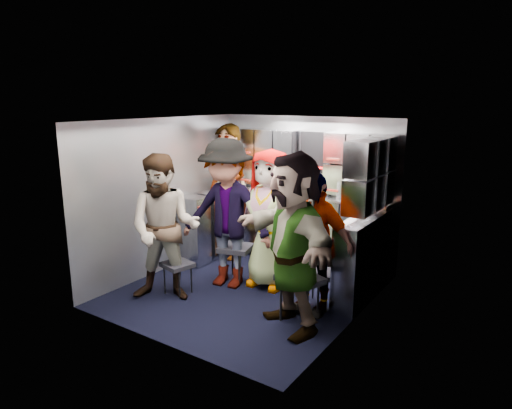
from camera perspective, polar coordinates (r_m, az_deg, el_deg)
The scene contains 29 objects.
floor at distance 5.81m, azimuth -1.06°, elevation -10.69°, with size 3.00×3.00×0.00m, color black.
wall_back at distance 6.73m, azimuth 6.23°, elevation 1.95°, with size 2.80×0.04×2.10m, color #90949D.
wall_left at distance 6.36m, azimuth -11.51°, elevation 1.10°, with size 0.04×3.00×2.10m, color #90949D.
wall_right at distance 4.83m, azimuth 12.65°, elevation -2.76°, with size 0.04×3.00×2.10m, color #90949D.
ceiling at distance 5.32m, azimuth -1.15°, elevation 10.47°, with size 2.80×3.00×0.02m, color silver.
cart_bank_back at distance 6.68m, azimuth 5.27°, elevation -3.01°, with size 2.68×0.38×0.99m, color #9497A2.
cart_bank_left at distance 6.75m, azimuth -6.67°, elevation -2.87°, with size 0.38×0.76×0.99m, color #9497A2.
counter at distance 6.55m, azimuth 5.37°, elevation 1.36°, with size 2.68×0.42×0.03m, color #B7B9BE.
locker_bank_back at distance 6.52m, azimuth 5.71°, elevation 5.53°, with size 2.68×0.28×0.82m, color #9497A2.
locker_bank_right at distance 5.43m, azimuth 14.12°, elevation 3.66°, with size 0.28×1.00×0.82m, color #9497A2.
right_cabinet at distance 5.59m, azimuth 13.20°, elevation -6.54°, with size 0.28×1.20×1.00m, color #9497A2.
coffee_niche at distance 6.50m, azimuth 7.36°, elevation 5.28°, with size 0.46×0.16×0.84m, color black, non-canonical shape.
red_latch_strip at distance 6.41m, azimuth 4.49°, elevation -0.13°, with size 2.60×0.02×0.03m, color maroon.
jump_seat_near_left at distance 5.69m, azimuth -9.79°, elevation -7.61°, with size 0.40×0.38×0.40m.
jump_seat_mid_left at distance 5.98m, azimuth -2.56°, elevation -5.68°, with size 0.49×0.47×0.47m.
jump_seat_center at distance 6.00m, azimuth 2.60°, elevation -6.29°, with size 0.40×0.39×0.40m.
jump_seat_mid_right at distance 5.36m, azimuth 7.91°, elevation -8.65°, with size 0.40×0.39×0.42m.
jump_seat_near_right at distance 4.95m, azimuth 5.53°, elevation -9.57°, with size 0.54×0.53×0.50m.
attendant_standing at distance 6.74m, azimuth -3.58°, elevation 1.57°, with size 0.73×0.48×1.99m, color black.
attendant_arc_a at distance 5.40m, azimuth -11.32°, elevation -2.96°, with size 0.85×0.66×1.74m, color black.
attendant_arc_b at distance 5.69m, azimuth -3.69°, elevation -1.19°, with size 1.22×0.70×1.88m, color black.
attendant_arc_c at distance 5.70m, azimuth 1.72°, elevation -1.82°, with size 0.86×0.56×1.75m, color black.
attendant_arc_d at distance 5.06m, azimuth 7.16°, elevation -4.85°, with size 0.93×0.39×1.59m, color black.
attendant_arc_e at distance 4.63m, azimuth 4.59°, elevation -4.75°, with size 1.72×0.55×1.86m, color black.
bottle_left at distance 6.51m, azimuth 4.71°, elevation 2.44°, with size 0.07×0.07×0.22m, color white.
bottle_mid at distance 6.85m, azimuth -0.18°, elevation 3.18°, with size 0.07×0.07×0.26m, color white.
bottle_right at distance 6.21m, azimuth 10.36°, elevation 1.79°, with size 0.07×0.07×0.24m, color white.
cup_left at distance 6.97m, azimuth -1.57°, elevation 2.66°, with size 0.07×0.07×0.10m, color beige.
cup_right at distance 6.09m, azimuth 13.29°, elevation 0.80°, with size 0.07×0.07×0.11m, color beige.
Camera 1 is at (3.04, -4.35, 2.35)m, focal length 32.00 mm.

